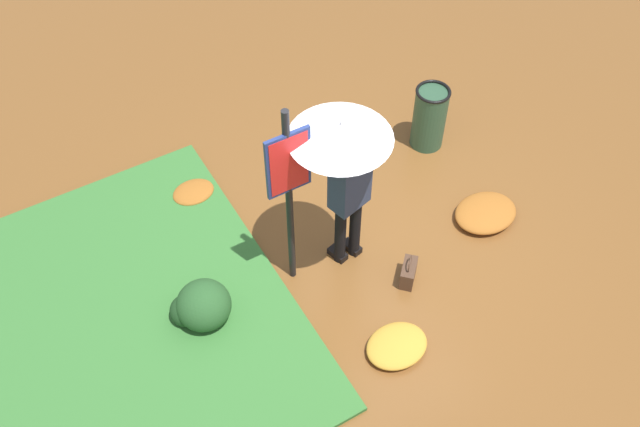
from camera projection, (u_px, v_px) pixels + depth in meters
The scene contains 10 objects.
ground_plane at pixel (365, 254), 7.78m from camera, with size 18.00×18.00×0.00m, color brown.
grass_verge at pixel (47, 359), 6.93m from camera, with size 4.80×4.00×0.05m.
person_with_umbrella at pixel (344, 158), 6.56m from camera, with size 0.96×0.96×2.04m.
info_sign_post at pixel (289, 182), 6.50m from camera, with size 0.44×0.07×2.30m.
handbag at pixel (408, 272), 7.47m from camera, with size 0.31×0.31×0.37m.
trash_bin at pixel (429, 117), 8.58m from camera, with size 0.42×0.42×0.83m.
shrub_cluster at pixel (200, 306), 7.08m from camera, with size 0.60×0.55×0.49m.
leaf_pile_near_person at pixel (397, 346), 6.97m from camera, with size 0.63×0.50×0.14m.
leaf_pile_by_bench at pixel (193, 192), 8.30m from camera, with size 0.49×0.39×0.11m.
leaf_pile_far_path at pixel (486, 213), 8.06m from camera, with size 0.74×0.59×0.16m.
Camera 1 is at (2.79, 3.80, 6.23)m, focal length 40.22 mm.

